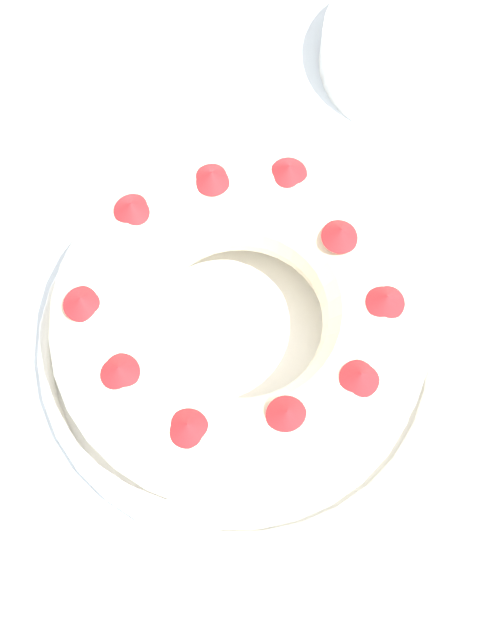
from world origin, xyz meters
The scene contains 5 objects.
ground_plane centered at (0.00, 0.00, 0.00)m, with size 8.00×8.00×0.00m, color gray.
dining_table centered at (0.00, 0.00, 0.69)m, with size 1.32×1.27×0.77m.
serving_dish centered at (0.03, 0.03, 0.79)m, with size 0.33×0.33×0.03m.
bundt_cake centered at (0.03, 0.03, 0.84)m, with size 0.29×0.29×0.09m.
side_bowl centered at (0.10, 0.35, 0.80)m, with size 0.17×0.17×0.05m, color white.
Camera 1 is at (0.10, -0.20, 1.48)m, focal length 50.00 mm.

